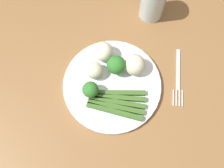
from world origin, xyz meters
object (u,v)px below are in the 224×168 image
plate (112,86)px  cauliflower_near_fork (103,51)px  broccoli_near_center (90,90)px  broccoli_back_right (116,65)px  dining_table (84,111)px  cauliflower_left (135,65)px  asparagus_bundle (117,102)px  water_glass (153,1)px  cauliflower_edge (95,70)px  fork (178,78)px

plate → cauliflower_near_fork: bearing=-68.3°
broccoli_near_center → broccoli_back_right: 0.09m
dining_table → cauliflower_left: cauliflower_left is taller
dining_table → asparagus_bundle: 0.15m
plate → water_glass: size_ratio=2.14×
dining_table → cauliflower_edge: bearing=-110.7°
broccoli_near_center → fork: bearing=-162.7°
broccoli_near_center → cauliflower_left: (-0.11, -0.08, -0.00)m
cauliflower_left → water_glass: size_ratio=0.46×
cauliflower_left → fork: size_ratio=0.34×
cauliflower_near_fork → water_glass: size_ratio=0.44×
dining_table → plate: plate is taller
broccoli_near_center → fork: 0.24m
plate → broccoli_near_center: size_ratio=5.12×
cauliflower_left → cauliflower_near_fork: cauliflower_left is taller
cauliflower_near_fork → fork: size_ratio=0.32×
broccoli_back_right → cauliflower_left: size_ratio=1.08×
cauliflower_edge → cauliflower_near_fork: bearing=-106.4°
asparagus_bundle → dining_table: bearing=-172.3°
asparagus_bundle → cauliflower_left: bearing=73.2°
broccoli_back_right → cauliflower_left: broccoli_back_right is taller
broccoli_back_right → cauliflower_near_fork: size_ratio=1.14×
asparagus_bundle → broccoli_back_right: 0.10m
asparagus_bundle → cauliflower_left: cauliflower_left is taller
cauliflower_edge → cauliflower_left: bearing=-166.3°
plate → broccoli_back_right: broccoli_back_right is taller
asparagus_bundle → broccoli_near_center: size_ratio=2.97×
broccoli_back_right → fork: size_ratio=0.37×
cauliflower_near_fork → fork: (-0.21, 0.04, -0.04)m
asparagus_bundle → cauliflower_left: (-0.04, -0.10, 0.02)m
fork → water_glass: 0.22m
water_glass → plate: bearing=69.6°
broccoli_near_center → plate: bearing=-150.7°
broccoli_near_center → broccoli_back_right: broccoli_back_right is taller
dining_table → broccoli_back_right: broccoli_back_right is taller
cauliflower_near_fork → broccoli_back_right: bearing=135.3°
broccoli_near_center → dining_table: bearing=43.3°
plate → broccoli_near_center: bearing=29.3°
cauliflower_left → water_glass: 0.19m
broccoli_near_center → cauliflower_near_fork: (-0.02, -0.11, -0.00)m
asparagus_bundle → plate: bearing=112.8°
dining_table → cauliflower_edge: (-0.03, -0.08, 0.13)m
cauliflower_left → dining_table: bearing=38.6°
asparagus_bundle → water_glass: bearing=79.7°
broccoli_near_center → cauliflower_near_fork: bearing=-99.9°
plate → fork: bearing=-166.5°
cauliflower_edge → fork: bearing=-176.0°
plate → cauliflower_near_fork: 0.09m
cauliflower_near_fork → plate: bearing=111.7°
fork → cauliflower_edge: bearing=-86.9°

